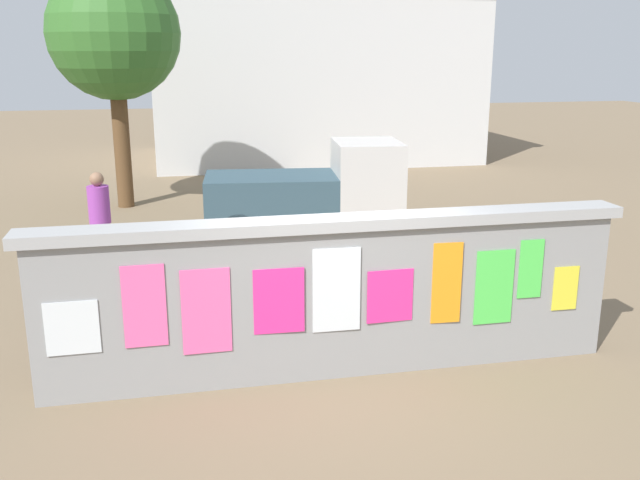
{
  "coord_description": "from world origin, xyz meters",
  "views": [
    {
      "loc": [
        -1.68,
        -6.97,
        3.48
      ],
      "look_at": [
        0.31,
        2.28,
        0.91
      ],
      "focal_mm": 39.39,
      "sensor_mm": 36.0,
      "label": 1
    }
  ],
  "objects_px": {
    "motorcycle": "(392,275)",
    "person_walking": "(136,276)",
    "person_bystander": "(99,212)",
    "bicycle_near": "(248,298)",
    "auto_rickshaw_truck": "(314,193)",
    "bicycle_far": "(108,280)",
    "tree_roadside": "(114,35)"
  },
  "relations": [
    {
      "from": "bicycle_near",
      "to": "tree_roadside",
      "type": "relative_size",
      "value": 0.32
    },
    {
      "from": "motorcycle",
      "to": "tree_roadside",
      "type": "relative_size",
      "value": 0.36
    },
    {
      "from": "motorcycle",
      "to": "person_walking",
      "type": "relative_size",
      "value": 1.17
    },
    {
      "from": "person_walking",
      "to": "tree_roadside",
      "type": "xyz_separation_m",
      "value": [
        -0.6,
        8.51,
        2.8
      ]
    },
    {
      "from": "tree_roadside",
      "to": "bicycle_near",
      "type": "bearing_deg",
      "value": -76.02
    },
    {
      "from": "person_walking",
      "to": "person_bystander",
      "type": "distance_m",
      "value": 3.62
    },
    {
      "from": "bicycle_far",
      "to": "person_walking",
      "type": "bearing_deg",
      "value": -75.13
    },
    {
      "from": "auto_rickshaw_truck",
      "to": "bicycle_near",
      "type": "bearing_deg",
      "value": -113.1
    },
    {
      "from": "motorcycle",
      "to": "person_bystander",
      "type": "bearing_deg",
      "value": 147.65
    },
    {
      "from": "bicycle_near",
      "to": "tree_roadside",
      "type": "bearing_deg",
      "value": 103.98
    },
    {
      "from": "bicycle_far",
      "to": "person_bystander",
      "type": "distance_m",
      "value": 1.8
    },
    {
      "from": "auto_rickshaw_truck",
      "to": "bicycle_far",
      "type": "relative_size",
      "value": 2.24
    },
    {
      "from": "bicycle_near",
      "to": "person_bystander",
      "type": "xyz_separation_m",
      "value": [
        -2.04,
        2.82,
        0.62
      ]
    },
    {
      "from": "motorcycle",
      "to": "bicycle_near",
      "type": "relative_size",
      "value": 1.12
    },
    {
      "from": "person_walking",
      "to": "tree_roadside",
      "type": "height_order",
      "value": "tree_roadside"
    },
    {
      "from": "auto_rickshaw_truck",
      "to": "bicycle_near",
      "type": "relative_size",
      "value": 2.2
    },
    {
      "from": "auto_rickshaw_truck",
      "to": "person_walking",
      "type": "bearing_deg",
      "value": -122.82
    },
    {
      "from": "auto_rickshaw_truck",
      "to": "bicycle_far",
      "type": "distance_m",
      "value": 4.57
    },
    {
      "from": "auto_rickshaw_truck",
      "to": "tree_roadside",
      "type": "bearing_deg",
      "value": 133.85
    },
    {
      "from": "motorcycle",
      "to": "person_bystander",
      "type": "xyz_separation_m",
      "value": [
        -4.07,
        2.58,
        0.52
      ]
    },
    {
      "from": "motorcycle",
      "to": "bicycle_far",
      "type": "relative_size",
      "value": 1.14
    },
    {
      "from": "motorcycle",
      "to": "person_walking",
      "type": "height_order",
      "value": "person_walking"
    },
    {
      "from": "person_walking",
      "to": "tree_roadside",
      "type": "bearing_deg",
      "value": 94.0
    },
    {
      "from": "person_bystander",
      "to": "bicycle_near",
      "type": "bearing_deg",
      "value": -54.1
    },
    {
      "from": "auto_rickshaw_truck",
      "to": "person_bystander",
      "type": "bearing_deg",
      "value": -162.72
    },
    {
      "from": "auto_rickshaw_truck",
      "to": "person_bystander",
      "type": "xyz_separation_m",
      "value": [
        -3.75,
        -1.17,
        0.09
      ]
    },
    {
      "from": "motorcycle",
      "to": "person_bystander",
      "type": "height_order",
      "value": "person_bystander"
    },
    {
      "from": "motorcycle",
      "to": "bicycle_near",
      "type": "distance_m",
      "value": 2.04
    },
    {
      "from": "motorcycle",
      "to": "person_bystander",
      "type": "relative_size",
      "value": 1.17
    },
    {
      "from": "bicycle_far",
      "to": "tree_roadside",
      "type": "bearing_deg",
      "value": 90.84
    },
    {
      "from": "person_walking",
      "to": "auto_rickshaw_truck",
      "type": "bearing_deg",
      "value": 57.18
    },
    {
      "from": "auto_rickshaw_truck",
      "to": "person_walking",
      "type": "height_order",
      "value": "auto_rickshaw_truck"
    }
  ]
}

